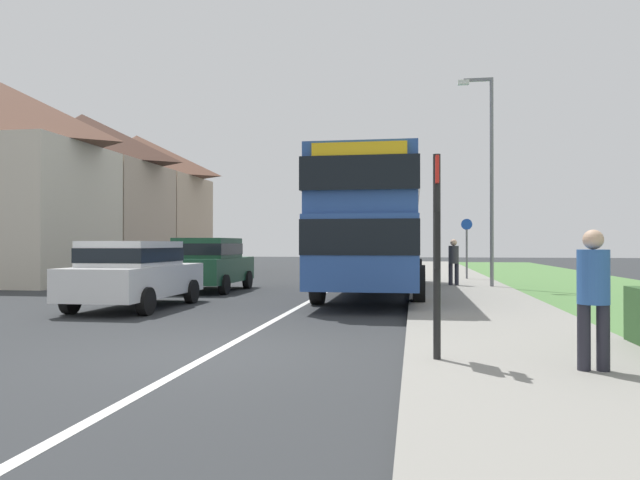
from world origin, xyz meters
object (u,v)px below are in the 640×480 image
Objects in this scene: parked_car_white at (134,271)px; cycle_route_sign at (467,246)px; pedestrian_at_stop at (593,293)px; double_decker_bus at (375,223)px; parked_car_dark_green at (209,262)px; bus_stop_sign at (437,242)px; street_lamp_mid at (488,167)px; pedestrian_walking_away at (454,260)px.

parked_car_white is 14.28m from cycle_route_sign.
cycle_route_sign reaches higher than pedestrian_at_stop.
parked_car_white is at bearing -126.82° from cycle_route_sign.
parked_car_white is (-5.32, -4.54, -1.27)m from double_decker_bus.
double_decker_bus is at bearing 40.46° from parked_car_white.
bus_stop_sign is at bearing -58.02° from parked_car_dark_green.
parked_car_dark_green is at bearing 90.06° from parked_car_white.
street_lamp_mid is (0.32, -4.36, 2.60)m from cycle_route_sign.
pedestrian_at_stop is 0.24× the size of street_lamp_mid.
parked_car_dark_green is 1.54× the size of bus_stop_sign.
pedestrian_walking_away is at bearing 92.67° from pedestrian_at_stop.
parked_car_white is at bearing -139.54° from double_decker_bus.
street_lamp_mid reaches higher than cycle_route_sign.
parked_car_white is 1.66× the size of cycle_route_sign.
parked_car_white is at bearing 139.93° from bus_stop_sign.
double_decker_bus is 4.06× the size of bus_stop_sign.
street_lamp_mid is (1.09, -0.38, 3.06)m from pedestrian_walking_away.
double_decker_bus is 1.51× the size of street_lamp_mid.
cycle_route_sign is (3.22, 6.88, -0.71)m from double_decker_bus.
double_decker_bus reaches higher than cycle_route_sign.
street_lamp_mid is at bearing 12.26° from parked_car_dark_green.
parked_car_white is 0.60× the size of street_lamp_mid.
pedestrian_at_stop is at bearing -53.09° from parked_car_dark_green.
pedestrian_walking_away is (7.78, 7.44, 0.10)m from parked_car_white.
parked_car_dark_green reaches higher than pedestrian_walking_away.
pedestrian_walking_away is 0.66× the size of cycle_route_sign.
parked_car_dark_green is at bearing -143.67° from cycle_route_sign.
parked_car_white is 11.77m from street_lamp_mid.
double_decker_bus is at bearing -144.60° from street_lamp_mid.
cycle_route_sign is (0.77, 3.98, 0.45)m from pedestrian_walking_away.
cycle_route_sign reaches higher than parked_car_white.
parked_car_white is at bearing 144.16° from pedestrian_at_stop.
double_decker_bus is 11.11m from pedestrian_at_stop.
parked_car_white is 8.83m from bus_stop_sign.
cycle_route_sign is (0.14, 17.49, 0.45)m from pedestrian_at_stop.
pedestrian_at_stop is 0.66× the size of cycle_route_sign.
double_decker_bus is 2.64× the size of parked_car_dark_green.
parked_car_white is 2.50× the size of pedestrian_at_stop.
parked_car_white is 1.05× the size of parked_car_dark_green.
double_decker_bus is at bearing 97.87° from bus_stop_sign.
street_lamp_mid is at bearing 38.52° from parked_car_white.
street_lamp_mid reaches higher than bus_stop_sign.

